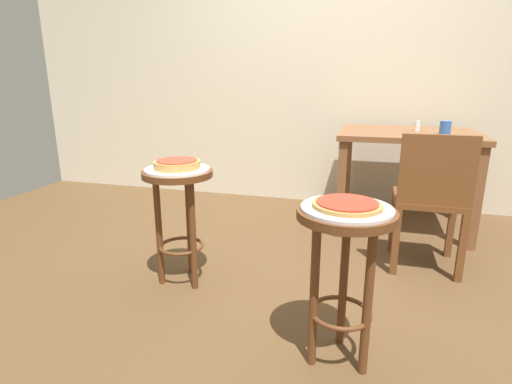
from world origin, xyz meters
The scene contains 12 objects.
ground_plane centered at (0.00, 0.00, 0.00)m, with size 6.00×6.00×0.00m, color brown.
back_wall centered at (0.00, 1.65, 1.50)m, with size 6.00×0.10×3.00m, color beige.
stool_foreground centered at (0.34, -0.67, 0.49)m, with size 0.38×0.38×0.66m.
serving_plate_foreground centered at (0.34, -0.67, 0.67)m, with size 0.35×0.35×0.01m, color silver.
pizza_foreground centered at (0.34, -0.67, 0.68)m, with size 0.26×0.26×0.02m.
stool_middle centered at (-0.59, -0.22, 0.49)m, with size 0.38×0.38×0.66m.
serving_plate_middle centered at (-0.59, -0.22, 0.67)m, with size 0.35×0.35×0.01m, color white.
pizza_middle centered at (-0.59, -0.22, 0.70)m, with size 0.25×0.25×0.05m.
dining_table centered at (0.68, 1.08, 0.64)m, with size 1.00×0.79×0.76m.
cup_near_edge centered at (0.91, 0.94, 0.81)m, with size 0.08×0.08×0.10m, color #3360B2.
condiment_shaker centered at (0.74, 1.11, 0.80)m, with size 0.04×0.04×0.08m, color white.
wooden_chair centered at (0.78, 0.32, 0.47)m, with size 0.40×0.40×0.85m.
Camera 1 is at (0.41, -2.18, 1.15)m, focal length 28.56 mm.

